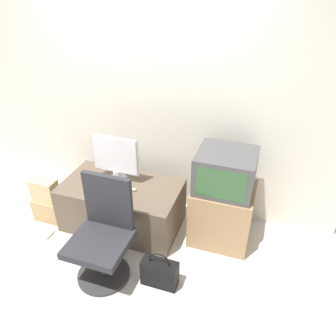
{
  "coord_description": "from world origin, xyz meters",
  "views": [
    {
      "loc": [
        1.35,
        -1.84,
        2.52
      ],
      "look_at": [
        0.42,
        0.86,
        0.78
      ],
      "focal_mm": 35.0,
      "sensor_mm": 36.0,
      "label": 1
    }
  ],
  "objects_px": {
    "book": "(44,233)",
    "cardboard_box_lower": "(49,209)",
    "main_monitor": "(115,159)",
    "mouse": "(134,189)",
    "handbag": "(160,273)",
    "office_chair": "(103,236)",
    "keyboard": "(113,186)",
    "crt_tv": "(226,171)"
  },
  "relations": [
    {
      "from": "main_monitor",
      "to": "cardboard_box_lower",
      "type": "height_order",
      "value": "main_monitor"
    },
    {
      "from": "keyboard",
      "to": "mouse",
      "type": "distance_m",
      "value": 0.25
    },
    {
      "from": "mouse",
      "to": "cardboard_box_lower",
      "type": "relative_size",
      "value": 0.15
    },
    {
      "from": "crt_tv",
      "to": "main_monitor",
      "type": "bearing_deg",
      "value": -177.45
    },
    {
      "from": "main_monitor",
      "to": "handbag",
      "type": "height_order",
      "value": "main_monitor"
    },
    {
      "from": "crt_tv",
      "to": "office_chair",
      "type": "bearing_deg",
      "value": -138.83
    },
    {
      "from": "handbag",
      "to": "keyboard",
      "type": "bearing_deg",
      "value": 141.18
    },
    {
      "from": "keyboard",
      "to": "crt_tv",
      "type": "bearing_deg",
      "value": 9.71
    },
    {
      "from": "main_monitor",
      "to": "mouse",
      "type": "bearing_deg",
      "value": -27.53
    },
    {
      "from": "office_chair",
      "to": "cardboard_box_lower",
      "type": "bearing_deg",
      "value": 154.68
    },
    {
      "from": "office_chair",
      "to": "book",
      "type": "distance_m",
      "value": 1.03
    },
    {
      "from": "mouse",
      "to": "cardboard_box_lower",
      "type": "xyz_separation_m",
      "value": [
        -1.02,
        -0.16,
        -0.41
      ]
    },
    {
      "from": "keyboard",
      "to": "office_chair",
      "type": "relative_size",
      "value": 0.37
    },
    {
      "from": "mouse",
      "to": "book",
      "type": "distance_m",
      "value": 1.16
    },
    {
      "from": "crt_tv",
      "to": "book",
      "type": "xyz_separation_m",
      "value": [
        -1.84,
        -0.59,
        -0.83
      ]
    },
    {
      "from": "keyboard",
      "to": "book",
      "type": "height_order",
      "value": "keyboard"
    },
    {
      "from": "keyboard",
      "to": "cardboard_box_lower",
      "type": "relative_size",
      "value": 1.09
    },
    {
      "from": "crt_tv",
      "to": "book",
      "type": "height_order",
      "value": "crt_tv"
    },
    {
      "from": "office_chair",
      "to": "mouse",
      "type": "bearing_deg",
      "value": 86.97
    },
    {
      "from": "handbag",
      "to": "book",
      "type": "height_order",
      "value": "handbag"
    },
    {
      "from": "main_monitor",
      "to": "book",
      "type": "relative_size",
      "value": 2.72
    },
    {
      "from": "keyboard",
      "to": "book",
      "type": "relative_size",
      "value": 1.89
    },
    {
      "from": "mouse",
      "to": "book",
      "type": "xyz_separation_m",
      "value": [
        -0.94,
        -0.41,
        -0.53
      ]
    },
    {
      "from": "handbag",
      "to": "mouse",
      "type": "bearing_deg",
      "value": 129.46
    },
    {
      "from": "main_monitor",
      "to": "office_chair",
      "type": "xyz_separation_m",
      "value": [
        0.23,
        -0.77,
        -0.35
      ]
    },
    {
      "from": "office_chair",
      "to": "handbag",
      "type": "bearing_deg",
      "value": 1.67
    },
    {
      "from": "keyboard",
      "to": "handbag",
      "type": "bearing_deg",
      "value": -38.82
    },
    {
      "from": "mouse",
      "to": "office_chair",
      "type": "relative_size",
      "value": 0.05
    },
    {
      "from": "book",
      "to": "cardboard_box_lower",
      "type": "bearing_deg",
      "value": 108.58
    },
    {
      "from": "crt_tv",
      "to": "handbag",
      "type": "distance_m",
      "value": 1.14
    },
    {
      "from": "keyboard",
      "to": "office_chair",
      "type": "height_order",
      "value": "office_chair"
    },
    {
      "from": "mouse",
      "to": "office_chair",
      "type": "height_order",
      "value": "office_chair"
    },
    {
      "from": "main_monitor",
      "to": "mouse",
      "type": "xyz_separation_m",
      "value": [
        0.26,
        -0.14,
        -0.25
      ]
    },
    {
      "from": "mouse",
      "to": "book",
      "type": "relative_size",
      "value": 0.27
    },
    {
      "from": "main_monitor",
      "to": "cardboard_box_lower",
      "type": "relative_size",
      "value": 1.57
    },
    {
      "from": "mouse",
      "to": "office_chair",
      "type": "bearing_deg",
      "value": -93.03
    },
    {
      "from": "keyboard",
      "to": "office_chair",
      "type": "distance_m",
      "value": 0.66
    },
    {
      "from": "mouse",
      "to": "crt_tv",
      "type": "relative_size",
      "value": 0.09
    },
    {
      "from": "mouse",
      "to": "handbag",
      "type": "distance_m",
      "value": 0.89
    },
    {
      "from": "cardboard_box_lower",
      "to": "book",
      "type": "distance_m",
      "value": 0.29
    },
    {
      "from": "cardboard_box_lower",
      "to": "handbag",
      "type": "bearing_deg",
      "value": -16.5
    },
    {
      "from": "mouse",
      "to": "crt_tv",
      "type": "xyz_separation_m",
      "value": [
        0.9,
        0.19,
        0.3
      ]
    }
  ]
}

